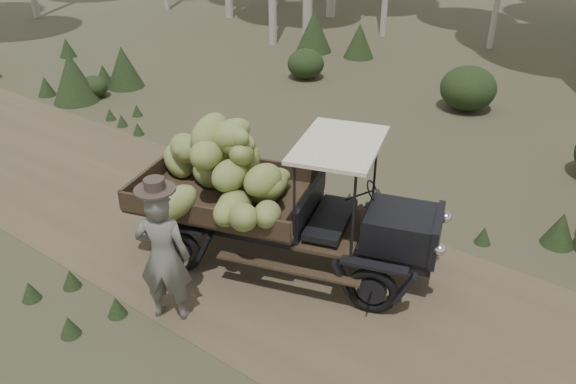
% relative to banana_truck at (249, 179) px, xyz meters
% --- Properties ---
extents(ground, '(120.00, 120.00, 0.00)m').
position_rel_banana_truck_xyz_m(ground, '(-1.41, 0.04, -1.34)').
color(ground, '#473D2B').
rests_on(ground, ground).
extents(dirt_track, '(70.00, 4.00, 0.01)m').
position_rel_banana_truck_xyz_m(dirt_track, '(-1.41, 0.04, -1.34)').
color(dirt_track, brown).
rests_on(dirt_track, ground).
extents(banana_truck, '(4.87, 3.02, 2.36)m').
position_rel_banana_truck_xyz_m(banana_truck, '(0.00, 0.00, 0.00)').
color(banana_truck, black).
rests_on(banana_truck, ground).
extents(farmer, '(0.83, 0.74, 2.08)m').
position_rel_banana_truck_xyz_m(farmer, '(0.01, -1.73, -0.36)').
color(farmer, '#5E5C56').
rests_on(farmer, ground).
extents(undergrowth, '(23.94, 21.52, 1.39)m').
position_rel_banana_truck_xyz_m(undergrowth, '(0.62, 1.25, -0.79)').
color(undergrowth, '#233319').
rests_on(undergrowth, ground).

